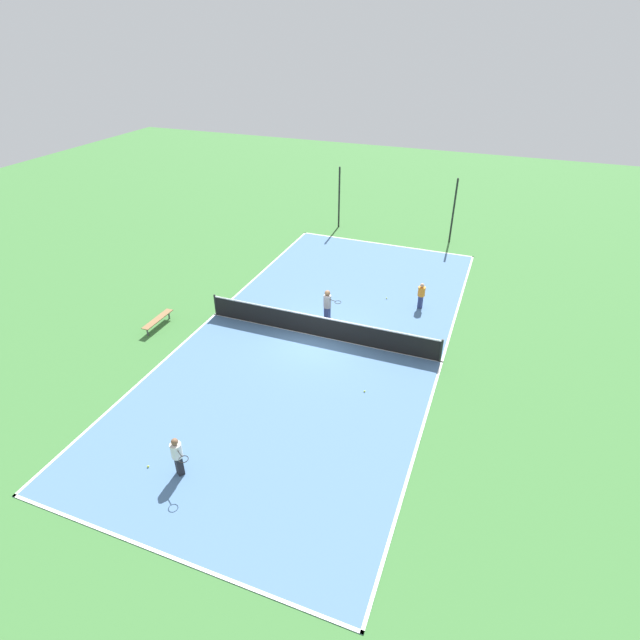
{
  "coord_description": "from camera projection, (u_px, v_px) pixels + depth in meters",
  "views": [
    {
      "loc": [
        6.87,
        -17.93,
        12.55
      ],
      "look_at": [
        0.0,
        0.0,
        0.9
      ],
      "focal_mm": 28.0,
      "sensor_mm": 36.0,
      "label": 1
    }
  ],
  "objects": [
    {
      "name": "tennis_ball_far_baseline",
      "position": [
        387.0,
        298.0,
        25.96
      ],
      "size": [
        0.07,
        0.07,
        0.07
      ],
      "primitive_type": "sphere",
      "color": "#CCE033",
      "rests_on": "court_surface"
    },
    {
      "name": "court_surface",
      "position": [
        320.0,
        337.0,
        22.92
      ],
      "size": [
        11.22,
        23.48,
        0.02
      ],
      "color": "#4C729E",
      "rests_on": "ground_plane"
    },
    {
      "name": "tennis_ball_near_net",
      "position": [
        364.0,
        391.0,
        19.49
      ],
      "size": [
        0.07,
        0.07,
        0.07
      ],
      "primitive_type": "sphere",
      "color": "#CCE033",
      "rests_on": "court_surface"
    },
    {
      "name": "ground_plane",
      "position": [
        320.0,
        337.0,
        22.92
      ],
      "size": [
        80.0,
        80.0,
        0.0
      ],
      "primitive_type": "plane",
      "color": "#3D7538"
    },
    {
      "name": "bench",
      "position": [
        158.0,
        320.0,
        23.45
      ],
      "size": [
        0.36,
        1.94,
        0.45
      ],
      "rotation": [
        0.0,
        0.0,
        1.57
      ],
      "color": "olive",
      "rests_on": "ground_plane"
    },
    {
      "name": "fence_post_back_left",
      "position": [
        339.0,
        198.0,
        33.89
      ],
      "size": [
        0.12,
        0.12,
        4.17
      ],
      "color": "black",
      "rests_on": "ground_plane"
    },
    {
      "name": "tennis_net",
      "position": [
        320.0,
        326.0,
        22.62
      ],
      "size": [
        11.02,
        0.1,
        1.11
      ],
      "color": "black",
      "rests_on": "court_surface"
    },
    {
      "name": "player_center_orange",
      "position": [
        421.0,
        294.0,
        24.8
      ],
      "size": [
        0.4,
        0.4,
        1.36
      ],
      "rotation": [
        0.0,
        0.0,
        4.59
      ],
      "color": "navy",
      "rests_on": "court_surface"
    },
    {
      "name": "player_baseline_gray",
      "position": [
        327.0,
        305.0,
        23.35
      ],
      "size": [
        0.99,
        0.57,
        1.78
      ],
      "rotation": [
        0.0,
        0.0,
        6.01
      ],
      "color": "navy",
      "rests_on": "court_surface"
    },
    {
      "name": "fence_post_back_right",
      "position": [
        453.0,
        211.0,
        31.55
      ],
      "size": [
        0.12,
        0.12,
        4.17
      ],
      "color": "black",
      "rests_on": "ground_plane"
    },
    {
      "name": "player_far_white",
      "position": [
        177.0,
        454.0,
        15.58
      ],
      "size": [
        0.96,
        0.78,
        1.49
      ],
      "rotation": [
        0.0,
        0.0,
        5.71
      ],
      "color": "black",
      "rests_on": "court_surface"
    },
    {
      "name": "tennis_ball_midcourt",
      "position": [
        148.0,
        466.0,
        16.22
      ],
      "size": [
        0.07,
        0.07,
        0.07
      ],
      "primitive_type": "sphere",
      "color": "#CCE033",
      "rests_on": "court_surface"
    }
  ]
}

